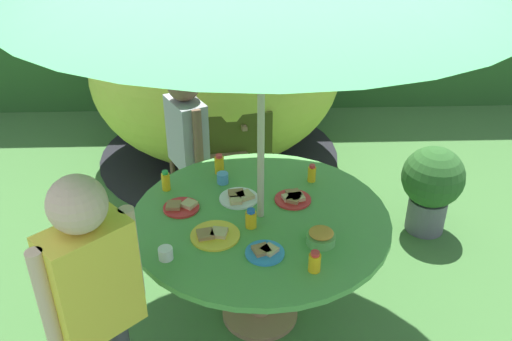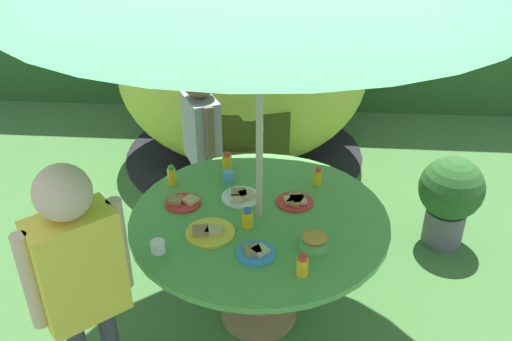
{
  "view_description": "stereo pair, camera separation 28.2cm",
  "coord_description": "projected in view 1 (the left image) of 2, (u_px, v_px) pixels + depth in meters",
  "views": [
    {
      "loc": [
        -0.11,
        -2.41,
        2.41
      ],
      "look_at": [
        -0.02,
        0.06,
        0.97
      ],
      "focal_mm": 38.55,
      "sensor_mm": 36.0,
      "label": 1
    },
    {
      "loc": [
        0.17,
        -2.4,
        2.41
      ],
      "look_at": [
        -0.02,
        0.06,
        0.97
      ],
      "focal_mm": 38.55,
      "sensor_mm": 36.0,
      "label": 2
    }
  ],
  "objects": [
    {
      "name": "plate_near_right",
      "position": [
        265.0,
        252.0,
        2.65
      ],
      "size": [
        0.19,
        0.19,
        0.03
      ],
      "color": "#338CD8",
      "rests_on": "garden_table"
    },
    {
      "name": "juice_bottle_mid_left",
      "position": [
        219.0,
        164.0,
        3.29
      ],
      "size": [
        0.06,
        0.06,
        0.12
      ],
      "color": "yellow",
      "rests_on": "garden_table"
    },
    {
      "name": "cup_far",
      "position": [
        166.0,
        253.0,
        2.61
      ],
      "size": [
        0.07,
        0.07,
        0.06
      ],
      "primitive_type": "cylinder",
      "color": "white",
      "rests_on": "garden_table"
    },
    {
      "name": "wooden_chair",
      "position": [
        203.0,
        132.0,
        4.17
      ],
      "size": [
        0.63,
        0.6,
        0.95
      ],
      "rotation": [
        0.0,
        0.0,
        0.27
      ],
      "color": "brown",
      "rests_on": "ground_plane"
    },
    {
      "name": "plate_front_edge",
      "position": [
        239.0,
        197.0,
        3.06
      ],
      "size": [
        0.22,
        0.22,
        0.03
      ],
      "color": "white",
      "rests_on": "garden_table"
    },
    {
      "name": "hedge_backdrop",
      "position": [
        247.0,
        7.0,
        5.69
      ],
      "size": [
        9.0,
        0.7,
        2.0
      ],
      "primitive_type": "cube",
      "color": "#285623",
      "rests_on": "ground_plane"
    },
    {
      "name": "plate_far_left",
      "position": [
        214.0,
        235.0,
        2.77
      ],
      "size": [
        0.25,
        0.25,
        0.03
      ],
      "color": "yellow",
      "rests_on": "garden_table"
    },
    {
      "name": "ground_plane",
      "position": [
        260.0,
        315.0,
        3.3
      ],
      "size": [
        10.0,
        10.0,
        0.02
      ],
      "primitive_type": "cube",
      "color": "#3D6B33"
    },
    {
      "name": "child_in_yellow_shirt",
      "position": [
        92.0,
        281.0,
        2.26
      ],
      "size": [
        0.4,
        0.38,
        1.37
      ],
      "rotation": [
        0.0,
        0.0,
        0.74
      ],
      "color": "#3F3F47",
      "rests_on": "ground_plane"
    },
    {
      "name": "plate_center_back",
      "position": [
        293.0,
        198.0,
        3.05
      ],
      "size": [
        0.2,
        0.2,
        0.03
      ],
      "color": "red",
      "rests_on": "garden_table"
    },
    {
      "name": "juice_bottle_far_right",
      "position": [
        315.0,
        262.0,
        2.53
      ],
      "size": [
        0.06,
        0.06,
        0.11
      ],
      "color": "yellow",
      "rests_on": "garden_table"
    },
    {
      "name": "garden_table",
      "position": [
        260.0,
        233.0,
        2.99
      ],
      "size": [
        1.38,
        1.38,
        0.72
      ],
      "color": "#93704C",
      "rests_on": "ground_plane"
    },
    {
      "name": "potted_plant",
      "position": [
        432.0,
        184.0,
        3.85
      ],
      "size": [
        0.43,
        0.43,
        0.66
      ],
      "color": "#595960",
      "rests_on": "ground_plane"
    },
    {
      "name": "plate_near_left",
      "position": [
        181.0,
        207.0,
        2.98
      ],
      "size": [
        0.2,
        0.2,
        0.03
      ],
      "color": "red",
      "rests_on": "garden_table"
    },
    {
      "name": "juice_bottle_mid_right",
      "position": [
        312.0,
        174.0,
        3.21
      ],
      "size": [
        0.05,
        0.05,
        0.11
      ],
      "color": "yellow",
      "rests_on": "garden_table"
    },
    {
      "name": "snack_bowl",
      "position": [
        321.0,
        237.0,
        2.71
      ],
      "size": [
        0.15,
        0.15,
        0.08
      ],
      "color": "#66B259",
      "rests_on": "garden_table"
    },
    {
      "name": "juice_bottle_center_front",
      "position": [
        166.0,
        181.0,
        3.13
      ],
      "size": [
        0.05,
        0.05,
        0.12
      ],
      "color": "yellow",
      "rests_on": "garden_table"
    },
    {
      "name": "cup_near",
      "position": [
        223.0,
        178.0,
        3.2
      ],
      "size": [
        0.07,
        0.07,
        0.06
      ],
      "primitive_type": "cylinder",
      "color": "#4C99D8",
      "rests_on": "garden_table"
    },
    {
      "name": "dome_tent",
      "position": [
        217.0,
        72.0,
        4.64
      ],
      "size": [
        2.44,
        2.44,
        1.58
      ],
      "rotation": [
        0.0,
        0.0,
        0.14
      ],
      "color": "#B2C63F",
      "rests_on": "ground_plane"
    },
    {
      "name": "juice_bottle_back_edge",
      "position": [
        251.0,
        219.0,
        2.82
      ],
      "size": [
        0.06,
        0.06,
        0.11
      ],
      "color": "yellow",
      "rests_on": "garden_table"
    },
    {
      "name": "child_in_grey_shirt",
      "position": [
        187.0,
        133.0,
        3.63
      ],
      "size": [
        0.31,
        0.38,
        1.23
      ],
      "rotation": [
        0.0,
        0.0,
        -1.09
      ],
      "color": "navy",
      "rests_on": "ground_plane"
    }
  ]
}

